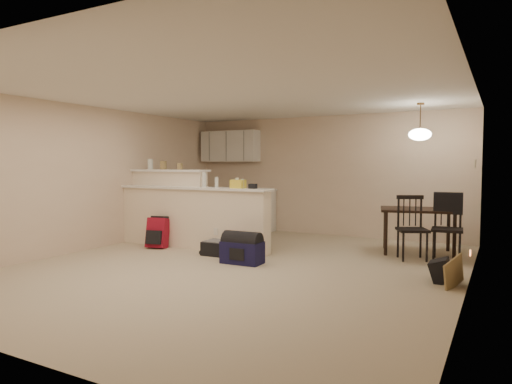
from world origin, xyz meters
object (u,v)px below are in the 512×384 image
Objects in this scene: dining_chair_far at (447,228)px; navy_duffel at (242,252)px; dining_chair_near at (412,228)px; suitcase at (224,248)px; red_backpack at (158,233)px; black_daypack at (441,271)px; dining_table at (418,214)px; pendant_lamp at (420,134)px.

dining_chair_far reaches higher than navy_duffel.
navy_duffel is (-2.20, -1.49, -0.33)m from dining_chair_near.
dining_chair_far is 1.69× the size of navy_duffel.
suitcase is 1.24× the size of red_backpack.
dining_chair_near is at bearing 24.30° from black_daypack.
dining_chair_near is 3.00m from suitcase.
dining_table is 1.98m from black_daypack.
black_daypack is at bearing -4.06° from suitcase.
red_backpack is at bearing -157.87° from pendant_lamp.
red_backpack reaches higher than navy_duffel.
suitcase is at bearing -12.28° from red_backpack.
pendant_lamp reaches higher than dining_table.
dining_chair_near is at bearing -102.60° from dining_table.
dining_chair_far reaches higher than suitcase.
dining_chair_near is 0.97× the size of dining_chair_far.
dining_table is 0.65m from dining_chair_far.
dining_table reaches higher than black_daypack.
dining_table is 4.21× the size of black_daypack.
dining_chair_near is 0.52m from dining_chair_far.
red_backpack is at bearing 167.15° from navy_duffel.
suitcase is (-2.76, -1.69, -1.88)m from pendant_lamp.
pendant_lamp reaches higher than red_backpack.
dining_table is 2.57× the size of red_backpack.
dining_chair_near is 4.32m from red_backpack.
navy_duffel is (1.97, -0.39, -0.10)m from red_backpack.
suitcase is 0.69m from navy_duffel.
pendant_lamp is at bearing 17.17° from black_daypack.
red_backpack is (-1.40, 0.00, 0.15)m from suitcase.
red_backpack is at bearing 170.14° from dining_chair_near.
pendant_lamp is (0.00, 0.00, 1.33)m from dining_table.
navy_duffel reaches higher than suitcase.
dining_chair_near is at bearing 32.34° from navy_duffel.
black_daypack is at bearing -90.95° from dining_chair_far.
red_backpack reaches higher than suitcase.
dining_chair_near is at bearing 19.84° from suitcase.
dining_chair_far reaches higher than black_daypack.
dining_chair_far reaches higher than dining_chair_near.
red_backpack is (-4.17, -1.10, -0.24)m from dining_chair_near.
dining_chair_far is at bearing -52.65° from dining_table.
dining_table is at bearing 17.17° from black_daypack.
navy_duffel is 1.89× the size of black_daypack.
red_backpack is (-4.65, -1.29, -0.25)m from dining_chair_far.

